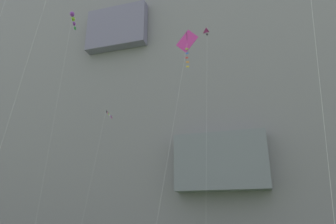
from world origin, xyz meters
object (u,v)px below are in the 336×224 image
kite_banner_mid_right (105,130)px  kite_diamond_low_right (187,44)px  kite_delta_near_cliff (209,49)px  kite_windsock_low_center (73,19)px

kite_banner_mid_right → kite_diamond_low_right: (14.09, -9.37, 5.66)m
kite_banner_mid_right → kite_delta_near_cliff: bearing=-13.3°
kite_windsock_low_center → kite_diamond_low_right: bearing=-20.2°
kite_windsock_low_center → kite_banner_mid_right: kite_windsock_low_center is taller
kite_windsock_low_center → kite_delta_near_cliff: (21.76, -1.77, -10.33)m
kite_delta_near_cliff → kite_banner_mid_right: bearing=166.7°
kite_banner_mid_right → kite_diamond_low_right: size_ratio=0.79×
kite_delta_near_cliff → kite_diamond_low_right: bearing=-105.2°
kite_windsock_low_center → kite_banner_mid_right: 19.57m
kite_delta_near_cliff → kite_diamond_low_right: 6.38m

